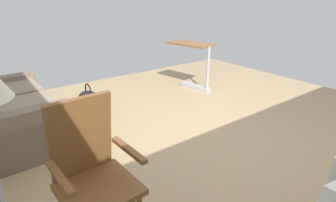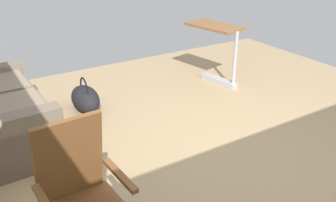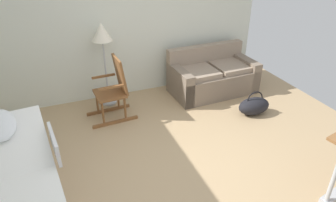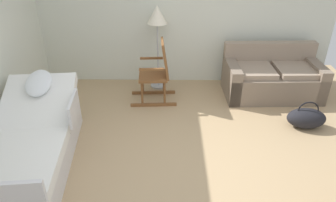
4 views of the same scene
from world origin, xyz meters
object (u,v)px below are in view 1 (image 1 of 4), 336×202
Objects in this scene: couch at (13,114)px; overbed_table at (194,60)px; duffel_bag at (90,101)px; rocking_chair at (93,177)px.

couch reaches higher than overbed_table.
overbed_table is at bearing -93.91° from duffel_bag.
rocking_chair reaches higher than couch.
duffel_bag is (0.25, -1.03, -0.15)m from couch.
couch is at bearing 103.55° from duffel_bag.
couch reaches higher than duffel_bag.
duffel_bag is at bearing 86.09° from overbed_table.
overbed_table is (2.08, -2.75, 0.03)m from rocking_chair.
duffel_bag is at bearing -19.98° from rocking_chair.
couch is 1.99m from rocking_chair.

